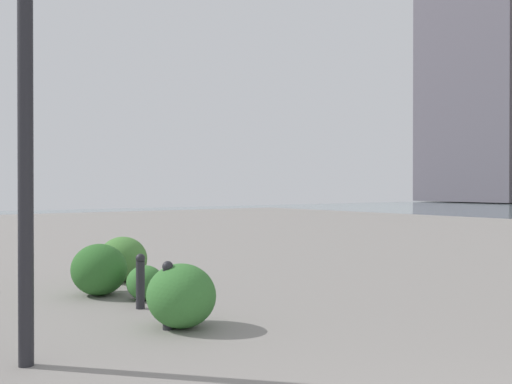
# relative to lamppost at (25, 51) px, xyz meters

# --- Properties ---
(building_highrise) EXTENTS (12.87, 11.55, 40.71)m
(building_highrise) POSITION_rel_lamppost_xyz_m (33.48, -62.36, 16.37)
(building_highrise) COLOR #5B5660
(building_highrise) RESTS_ON ground
(lamppost) EXTENTS (0.98, 0.28, 4.51)m
(lamppost) POSITION_rel_lamppost_xyz_m (0.00, 0.00, 0.00)
(lamppost) COLOR #232328
(lamppost) RESTS_ON ground
(bollard_near) EXTENTS (0.13, 0.13, 0.81)m
(bollard_near) POSITION_rel_lamppost_xyz_m (0.42, -1.69, -2.53)
(bollard_near) COLOR #232328
(bollard_near) RESTS_ON ground
(bollard_mid) EXTENTS (0.13, 0.13, 0.76)m
(bollard_mid) POSITION_rel_lamppost_xyz_m (1.66, -1.90, -2.56)
(bollard_mid) COLOR #232328
(bollard_mid) RESTS_ON ground
(shrub_low) EXTENTS (0.94, 0.85, 0.80)m
(shrub_low) POSITION_rel_lamppost_xyz_m (2.93, -1.78, -2.55)
(shrub_low) COLOR #2D6628
(shrub_low) RESTS_ON ground
(shrub_round) EXTENTS (0.61, 0.54, 0.51)m
(shrub_round) POSITION_rel_lamppost_xyz_m (2.17, -2.20, -2.70)
(shrub_round) COLOR #387533
(shrub_round) RESTS_ON ground
(shrub_wide) EXTENTS (0.94, 0.84, 0.80)m
(shrub_wide) POSITION_rel_lamppost_xyz_m (3.92, -2.58, -2.56)
(shrub_wide) COLOR #477F38
(shrub_wide) RESTS_ON ground
(shrub_tall) EXTENTS (0.90, 0.81, 0.76)m
(shrub_tall) POSITION_rel_lamppost_xyz_m (0.40, -1.86, -2.57)
(shrub_tall) COLOR #387533
(shrub_tall) RESTS_ON ground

